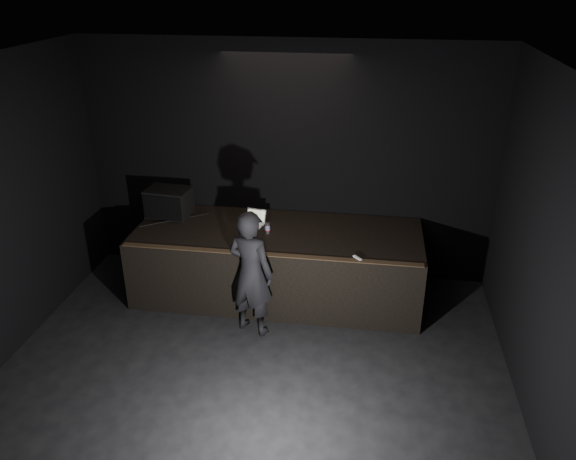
{
  "coord_description": "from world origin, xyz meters",
  "views": [
    {
      "loc": [
        1.21,
        -4.24,
        4.35
      ],
      "look_at": [
        0.21,
        2.3,
        1.24
      ],
      "focal_mm": 35.0,
      "sensor_mm": 36.0,
      "label": 1
    }
  ],
  "objects_px": {
    "stage_riser": "(278,263)",
    "person": "(251,273)",
    "laptop": "(254,221)",
    "beer_can": "(268,228)",
    "stage_monitor": "(169,202)"
  },
  "relations": [
    {
      "from": "stage_monitor",
      "to": "laptop",
      "type": "bearing_deg",
      "value": 0.61
    },
    {
      "from": "stage_monitor",
      "to": "stage_riser",
      "type": "bearing_deg",
      "value": -4.92
    },
    {
      "from": "beer_can",
      "to": "person",
      "type": "bearing_deg",
      "value": -93.71
    },
    {
      "from": "laptop",
      "to": "beer_can",
      "type": "relative_size",
      "value": 2.13
    },
    {
      "from": "person",
      "to": "laptop",
      "type": "bearing_deg",
      "value": -60.46
    },
    {
      "from": "stage_riser",
      "to": "beer_can",
      "type": "xyz_separation_m",
      "value": [
        -0.13,
        -0.08,
        0.58
      ]
    },
    {
      "from": "laptop",
      "to": "beer_can",
      "type": "xyz_separation_m",
      "value": [
        0.24,
        -0.28,
        0.03
      ]
    },
    {
      "from": "stage_riser",
      "to": "person",
      "type": "relative_size",
      "value": 2.36
    },
    {
      "from": "laptop",
      "to": "stage_monitor",
      "type": "bearing_deg",
      "value": -172.51
    },
    {
      "from": "stage_monitor",
      "to": "laptop",
      "type": "xyz_separation_m",
      "value": [
        1.3,
        -0.11,
        -0.16
      ]
    },
    {
      "from": "laptop",
      "to": "beer_can",
      "type": "height_order",
      "value": "laptop"
    },
    {
      "from": "stage_riser",
      "to": "laptop",
      "type": "relative_size",
      "value": 11.81
    },
    {
      "from": "stage_riser",
      "to": "person",
      "type": "bearing_deg",
      "value": -100.85
    },
    {
      "from": "beer_can",
      "to": "person",
      "type": "distance_m",
      "value": 0.9
    },
    {
      "from": "stage_riser",
      "to": "person",
      "type": "xyz_separation_m",
      "value": [
        -0.18,
        -0.95,
        0.35
      ]
    }
  ]
}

